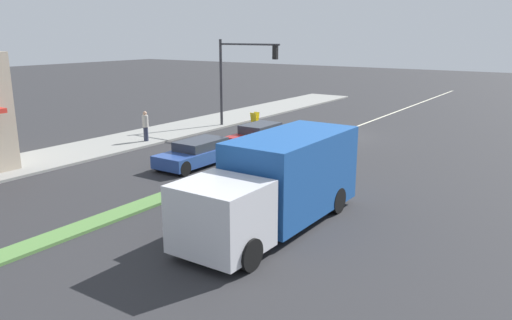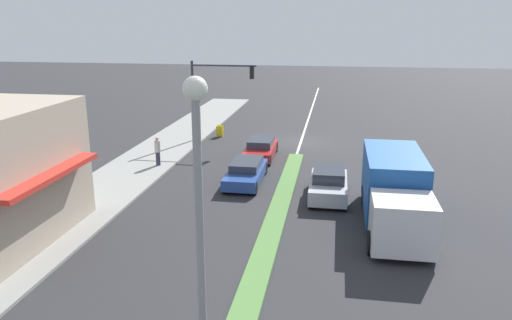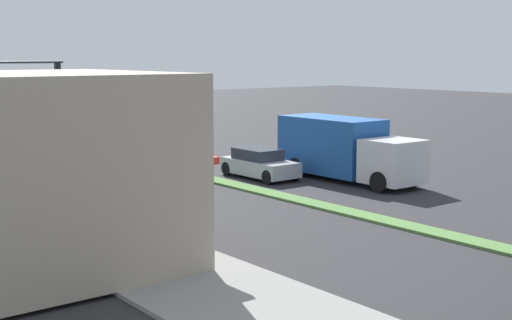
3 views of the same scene
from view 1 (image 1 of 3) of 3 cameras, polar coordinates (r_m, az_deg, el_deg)
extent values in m
plane|color=#2B2B2D|center=(17.17, -18.57, -7.20)|extent=(160.00, 160.00, 0.00)
cube|color=beige|center=(30.97, 8.74, 2.79)|extent=(0.16, 60.00, 0.01)
cylinder|color=#333338|center=(33.35, -4.01, 8.80)|extent=(0.18, 0.18, 5.60)
cylinder|color=#333338|center=(31.87, -0.83, 13.08)|extent=(4.50, 0.12, 0.12)
cube|color=black|center=(30.80, 2.22, 12.20)|extent=(0.28, 0.24, 0.84)
sphere|color=red|center=(30.91, 2.35, 12.70)|extent=(0.18, 0.18, 0.18)
sphere|color=gold|center=(30.91, 2.35, 12.20)|extent=(0.18, 0.18, 0.18)
sphere|color=green|center=(30.92, 2.34, 11.70)|extent=(0.18, 0.18, 0.18)
cylinder|color=#282D42|center=(29.09, -12.47, 2.92)|extent=(0.26, 0.26, 0.81)
cylinder|color=#B7B2A8|center=(28.95, -12.54, 4.36)|extent=(0.34, 0.34, 0.68)
sphere|color=tan|center=(28.88, -12.59, 5.24)|extent=(0.22, 0.22, 0.22)
cube|color=yellow|center=(34.44, 0.01, 4.82)|extent=(0.45, 0.21, 0.84)
cube|color=yellow|center=(34.18, -0.29, 4.74)|extent=(0.45, 0.21, 0.84)
cube|color=silver|center=(13.73, -4.01, -6.44)|extent=(2.28, 2.20, 1.90)
cube|color=#1E519E|center=(16.66, 4.18, -1.44)|extent=(2.40, 5.10, 2.60)
cylinder|color=black|center=(13.28, -0.76, -10.74)|extent=(0.28, 0.90, 0.90)
cylinder|color=black|center=(14.52, -7.84, -8.62)|extent=(0.28, 0.90, 0.90)
cylinder|color=black|center=(17.58, 9.23, -4.56)|extent=(0.28, 0.90, 0.90)
cylinder|color=black|center=(18.53, 3.17, -3.40)|extent=(0.28, 0.90, 0.90)
cube|color=#AD1E1E|center=(27.76, 0.26, 2.59)|extent=(1.72, 4.20, 0.55)
cube|color=#2D333D|center=(27.83, 0.50, 3.68)|extent=(1.46, 2.31, 0.46)
cylinder|color=black|center=(26.02, -0.41, 1.52)|extent=(0.22, 0.66, 0.66)
cylinder|color=black|center=(26.90, -3.08, 1.92)|extent=(0.22, 0.66, 0.66)
cylinder|color=black|center=(28.77, 3.38, 2.72)|extent=(0.22, 0.66, 0.66)
cylinder|color=black|center=(29.56, 0.84, 3.06)|extent=(0.22, 0.66, 0.66)
cube|color=#284793|center=(23.79, -6.65, 0.56)|extent=(1.73, 4.49, 0.57)
cube|color=#2D333D|center=(23.84, -6.33, 1.82)|extent=(1.47, 2.47, 0.42)
cylinder|color=black|center=(22.03, -8.20, -0.97)|extent=(0.22, 0.67, 0.67)
cylinder|color=black|center=(23.06, -11.01, -0.40)|extent=(0.22, 0.67, 0.67)
cylinder|color=black|center=(24.72, -2.57, 0.84)|extent=(0.22, 0.67, 0.67)
cylinder|color=black|center=(25.64, -5.30, 1.28)|extent=(0.22, 0.67, 0.67)
cube|color=#B7BABF|center=(19.93, -0.07, -1.86)|extent=(1.78, 4.01, 0.70)
cube|color=#2D333D|center=(19.93, 0.25, -0.05)|extent=(1.51, 2.21, 0.52)
cylinder|color=black|center=(18.32, -0.80, -3.97)|extent=(0.22, 0.67, 0.67)
cylinder|color=black|center=(19.23, -4.67, -3.13)|extent=(0.22, 0.67, 0.67)
cylinder|color=black|center=(20.86, 4.16, -1.73)|extent=(0.22, 0.67, 0.67)
cylinder|color=black|center=(21.66, 0.54, -1.09)|extent=(0.22, 0.67, 0.67)
camera|label=2|loc=(13.19, -93.83, 9.52)|focal=35.00mm
camera|label=3|loc=(33.17, -74.15, 3.45)|focal=50.00mm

